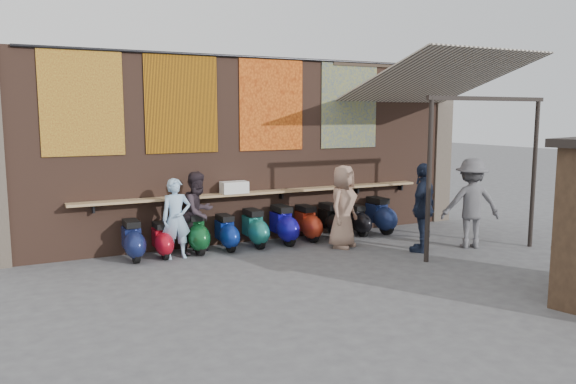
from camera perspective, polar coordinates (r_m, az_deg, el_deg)
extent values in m
plane|color=#474749|center=(10.37, 2.69, -7.66)|extent=(70.00, 70.00, 0.00)
cube|color=brown|center=(12.44, -3.35, 4.29)|extent=(10.00, 0.40, 4.00)
cube|color=#4C4238|center=(15.25, 14.98, 4.69)|extent=(0.50, 0.50, 4.00)
cube|color=#9E7A51|center=(12.19, -2.63, -0.03)|extent=(8.00, 0.32, 0.05)
cube|color=white|center=(11.89, -5.49, 0.47)|extent=(0.56, 0.31, 0.25)
cube|color=maroon|center=(11.27, -20.19, 8.54)|extent=(1.50, 0.02, 2.00)
cube|color=orange|center=(11.64, -10.76, 8.85)|extent=(1.50, 0.02, 2.00)
cube|color=orange|center=(12.34, -1.68, 8.92)|extent=(1.50, 0.02, 2.00)
cube|color=navy|center=(13.30, 6.25, 8.80)|extent=(1.50, 0.02, 2.00)
cylinder|color=black|center=(12.26, -2.99, 13.50)|extent=(9.50, 0.06, 0.06)
imported|color=#9ABFE0|center=(11.05, -11.29, -2.67)|extent=(0.58, 0.39, 1.56)
imported|color=#2C2228|center=(11.39, -9.09, -2.08)|extent=(1.01, 0.96, 1.65)
imported|color=#151D30|center=(11.69, 13.57, -1.55)|extent=(1.13, 0.94, 1.81)
imported|color=#5B5B60|center=(12.33, 18.10, -1.09)|extent=(1.40, 1.16, 1.88)
imported|color=#977460|center=(11.77, 5.61, -1.49)|extent=(1.01, 0.91, 1.74)
cube|color=beige|center=(12.78, 14.83, 11.09)|extent=(3.20, 3.28, 0.97)
cube|color=#33261C|center=(14.05, 10.51, 12.54)|extent=(3.30, 0.08, 0.12)
cube|color=black|center=(11.67, 19.67, 8.92)|extent=(3.00, 0.08, 0.08)
cylinder|color=black|center=(10.78, 14.12, 1.11)|extent=(0.09, 0.09, 3.10)
cylinder|color=black|center=(12.77, 23.71, 1.70)|extent=(0.09, 0.09, 3.10)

